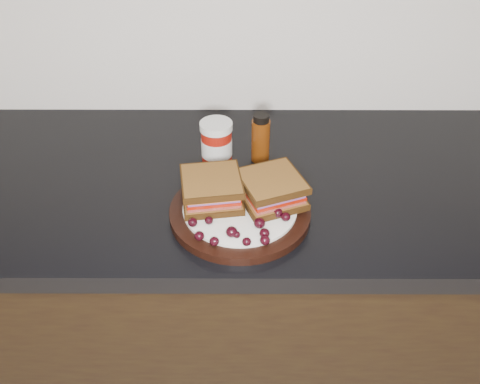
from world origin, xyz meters
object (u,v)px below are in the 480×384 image
at_px(condiment_jar, 217,144).
at_px(sandwich_left, 212,189).
at_px(plate, 240,212).
at_px(oil_bottle, 261,138).

bearing_deg(condiment_jar, sandwich_left, -91.20).
bearing_deg(sandwich_left, plate, -28.30).
bearing_deg(oil_bottle, condiment_jar, -170.72).
relative_size(sandwich_left, oil_bottle, 1.01).
height_order(condiment_jar, oil_bottle, oil_bottle).
relative_size(condiment_jar, oil_bottle, 0.91).
xyz_separation_m(sandwich_left, oil_bottle, (0.10, 0.18, 0.01)).
relative_size(sandwich_left, condiment_jar, 1.11).
xyz_separation_m(plate, condiment_jar, (-0.05, 0.18, 0.04)).
xyz_separation_m(condiment_jar, oil_bottle, (0.10, 0.02, 0.01)).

